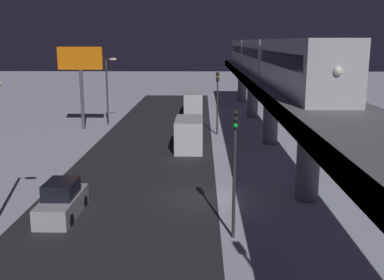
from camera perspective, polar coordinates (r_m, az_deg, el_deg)
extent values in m
plane|color=silver|center=(28.36, 0.79, -7.30)|extent=(240.00, 240.00, 0.00)
cube|color=#28282D|center=(28.72, -7.95, -7.16)|extent=(11.00, 108.71, 0.01)
cube|color=slate|center=(27.73, 14.68, 4.29)|extent=(5.00, 108.71, 0.80)
cube|color=#38383D|center=(27.27, 9.80, 4.38)|extent=(0.24, 106.53, 0.80)
cylinder|color=slate|center=(73.91, 6.29, 6.93)|extent=(1.40, 1.40, 5.44)
cylinder|color=slate|center=(58.53, 7.59, 5.51)|extent=(1.40, 1.40, 5.44)
cylinder|color=slate|center=(43.27, 9.80, 3.08)|extent=(1.40, 1.40, 5.44)
cylinder|color=slate|center=(28.31, 14.34, -1.98)|extent=(1.40, 1.40, 5.44)
cube|color=#B7BABF|center=(31.64, 13.14, 9.13)|extent=(2.90, 18.00, 3.40)
cube|color=black|center=(31.62, 13.18, 9.87)|extent=(2.94, 16.20, 0.90)
cube|color=#B7BABF|center=(49.98, 8.79, 10.34)|extent=(2.90, 18.00, 3.40)
cube|color=black|center=(49.97, 8.81, 10.81)|extent=(2.94, 16.20, 0.90)
cube|color=#B7BABF|center=(68.46, 6.77, 10.88)|extent=(2.90, 18.00, 3.40)
cube|color=black|center=(68.45, 6.78, 11.22)|extent=(2.94, 16.20, 0.90)
sphere|color=white|center=(22.85, 17.76, 8.21)|extent=(0.44, 0.44, 0.44)
cube|color=#B2B2B7|center=(26.56, -15.90, -7.91)|extent=(1.80, 4.72, 1.10)
cube|color=black|center=(26.24, -16.03, -5.88)|extent=(1.58, 2.27, 0.87)
cylinder|color=black|center=(25.09, -14.96, -9.62)|extent=(0.20, 0.64, 0.64)
cylinder|color=black|center=(25.61, -18.69, -9.41)|extent=(0.20, 0.64, 0.64)
cylinder|color=black|center=(27.73, -13.29, -7.40)|extent=(0.20, 0.64, 0.64)
cylinder|color=black|center=(28.20, -16.68, -7.26)|extent=(0.20, 0.64, 0.64)
cube|color=#A51E1E|center=(44.20, -0.22, 1.45)|extent=(2.30, 2.20, 2.40)
cube|color=silver|center=(40.44, -0.36, 0.72)|extent=(2.40, 5.00, 2.80)
cube|color=#B2B2B7|center=(64.39, 0.25, 4.86)|extent=(2.30, 2.20, 2.40)
cube|color=silver|center=(60.59, 0.19, 4.59)|extent=(2.40, 5.00, 2.80)
cylinder|color=#2D2D2D|center=(22.15, 5.28, -5.52)|extent=(0.16, 0.16, 5.50)
cube|color=black|center=(21.40, 5.45, 2.67)|extent=(0.32, 0.32, 0.90)
sphere|color=black|center=(21.17, 5.50, 3.39)|extent=(0.20, 0.20, 0.20)
sphere|color=black|center=(21.22, 5.48, 2.59)|extent=(0.20, 0.20, 0.20)
sphere|color=#19E53F|center=(21.27, 5.47, 1.79)|extent=(0.20, 0.20, 0.20)
cylinder|color=#2D2D2D|center=(46.99, 3.17, 3.99)|extent=(0.16, 0.16, 5.50)
cube|color=black|center=(46.64, 3.22, 7.88)|extent=(0.32, 0.32, 0.90)
sphere|color=black|center=(46.44, 3.23, 8.24)|extent=(0.20, 0.20, 0.20)
sphere|color=yellow|center=(46.46, 3.23, 7.87)|extent=(0.20, 0.20, 0.20)
sphere|color=black|center=(46.49, 3.22, 7.50)|extent=(0.20, 0.20, 0.20)
cylinder|color=#4C4C51|center=(51.14, -13.56, 4.91)|extent=(0.36, 0.36, 6.50)
cube|color=orange|center=(50.79, -13.81, 9.89)|extent=(4.80, 0.30, 2.40)
cylinder|color=#38383D|center=(53.16, -10.55, 5.85)|extent=(0.20, 0.20, 7.50)
ellipsoid|color=#F4E5B2|center=(52.73, -9.85, 9.92)|extent=(0.90, 0.44, 0.30)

